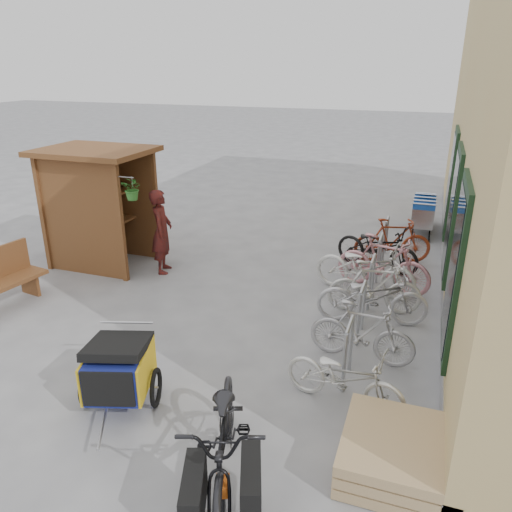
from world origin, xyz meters
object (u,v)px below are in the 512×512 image
(bike_0, at_px, (345,377))
(bike_6, at_px, (377,247))
(bike_2, at_px, (372,297))
(bike_7, at_px, (393,241))
(shopping_carts, at_px, (424,210))
(bike_5, at_px, (383,264))
(cargo_bike, at_px, (225,442))
(bike_4, at_px, (365,268))
(bike_3, at_px, (375,287))
(kiosk, at_px, (95,191))
(person_kiosk, at_px, (162,232))
(bike_1, at_px, (362,332))
(child_trailer, at_px, (119,367))
(pallet_stack, at_px, (391,453))

(bike_0, xyz_separation_m, bike_6, (-0.14, 4.58, 0.06))
(bike_2, distance_m, bike_7, 2.83)
(shopping_carts, distance_m, bike_5, 3.90)
(cargo_bike, height_order, bike_4, cargo_bike)
(shopping_carts, distance_m, bike_3, 4.85)
(kiosk, bearing_deg, person_kiosk, 1.51)
(bike_1, bearing_deg, person_kiosk, 69.36)
(bike_7, bearing_deg, bike_5, 162.38)
(kiosk, xyz_separation_m, bike_1, (5.68, -1.91, -1.11))
(bike_0, height_order, bike_7, bike_7)
(bike_1, height_order, bike_4, bike_4)
(bike_3, distance_m, bike_7, 2.45)
(bike_0, relative_size, bike_5, 0.87)
(kiosk, height_order, bike_7, kiosk)
(person_kiosk, bearing_deg, bike_3, -114.04)
(shopping_carts, height_order, child_trailer, shopping_carts)
(pallet_stack, xyz_separation_m, bike_7, (-0.53, 5.94, 0.27))
(kiosk, distance_m, person_kiosk, 1.61)
(bike_0, height_order, bike_2, bike_2)
(shopping_carts, xyz_separation_m, bike_7, (-0.53, -2.36, -0.07))
(child_trailer, relative_size, bike_6, 0.91)
(cargo_bike, relative_size, bike_6, 1.29)
(bike_5, xyz_separation_m, bike_6, (-0.22, 1.01, -0.07))
(kiosk, xyz_separation_m, bike_2, (5.68, -0.75, -1.09))
(bike_3, height_order, bike_5, bike_5)
(pallet_stack, bearing_deg, person_kiosk, 141.02)
(shopping_carts, height_order, bike_2, shopping_carts)
(cargo_bike, bearing_deg, bike_3, 58.46)
(kiosk, xyz_separation_m, bike_4, (5.41, 0.37, -1.06))
(bike_5, bearing_deg, shopping_carts, 4.54)
(person_kiosk, distance_m, bike_1, 4.68)
(bike_2, distance_m, bike_4, 1.15)
(person_kiosk, distance_m, bike_5, 4.30)
(kiosk, height_order, pallet_stack, kiosk)
(kiosk, relative_size, bike_2, 1.42)
(person_kiosk, xyz_separation_m, bike_2, (4.23, -0.79, -0.38))
(bike_4, distance_m, bike_6, 1.22)
(bike_6, bearing_deg, shopping_carts, 2.65)
(kiosk, distance_m, bike_2, 5.83)
(bike_0, height_order, bike_6, bike_6)
(kiosk, distance_m, shopping_carts, 7.75)
(child_trailer, xyz_separation_m, bike_3, (2.64, 3.48, -0.04))
(bike_5, height_order, bike_6, bike_5)
(child_trailer, height_order, bike_2, bike_2)
(kiosk, xyz_separation_m, bike_6, (5.49, 1.59, -1.09))
(kiosk, height_order, bike_3, kiosk)
(kiosk, height_order, bike_1, kiosk)
(bike_0, xyz_separation_m, bike_3, (0.04, 2.61, 0.06))
(person_kiosk, distance_m, bike_0, 5.19)
(cargo_bike, distance_m, bike_2, 4.01)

